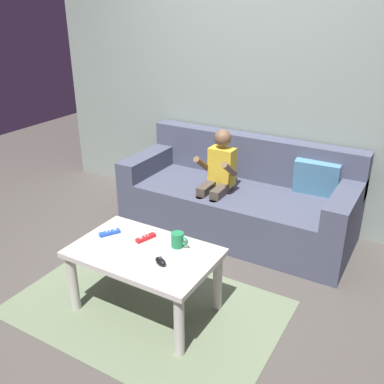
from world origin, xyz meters
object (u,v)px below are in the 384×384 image
object	(u,v)px
game_remote_red_near_edge	(146,238)
game_remote_blue_far_corner	(110,233)
person_seated_on_couch	(217,178)
coffee_table	(144,260)
couch	(240,200)
coffee_mug	(178,240)
nunchuk_black	(161,261)

from	to	relation	value
game_remote_red_near_edge	game_remote_blue_far_corner	xyz separation A→B (m)	(-0.24, -0.07, 0.00)
person_seated_on_couch	coffee_table	xyz separation A→B (m)	(0.06, -1.12, -0.15)
couch	coffee_table	world-z (taller)	couch
person_seated_on_couch	game_remote_blue_far_corner	xyz separation A→B (m)	(-0.25, -1.07, -0.07)
game_remote_blue_far_corner	coffee_table	bearing A→B (deg)	-9.12
person_seated_on_couch	game_remote_blue_far_corner	size ratio (longest dim) A/B	6.56
game_remote_blue_far_corner	coffee_mug	world-z (taller)	coffee_mug
nunchuk_black	game_remote_blue_far_corner	bearing A→B (deg)	165.84
coffee_table	coffee_mug	xyz separation A→B (m)	(0.16, 0.15, 0.12)
coffee_mug	nunchuk_black	bearing A→B (deg)	-85.52
game_remote_red_near_edge	coffee_mug	bearing A→B (deg)	8.16
game_remote_red_near_edge	person_seated_on_couch	bearing A→B (deg)	89.73
person_seated_on_couch	coffee_table	distance (m)	1.13
couch	person_seated_on_couch	world-z (taller)	person_seated_on_couch
couch	person_seated_on_couch	bearing A→B (deg)	-128.09
game_remote_red_near_edge	coffee_mug	world-z (taller)	coffee_mug
game_remote_red_near_edge	game_remote_blue_far_corner	size ratio (longest dim) A/B	1.04
game_remote_blue_far_corner	couch	bearing A→B (deg)	72.77
coffee_mug	couch	bearing A→B (deg)	94.23
coffee_table	game_remote_red_near_edge	size ratio (longest dim) A/B	6.22
couch	coffee_table	size ratio (longest dim) A/B	2.17
couch	game_remote_blue_far_corner	xyz separation A→B (m)	(-0.38, -1.24, 0.17)
person_seated_on_couch	game_remote_red_near_edge	distance (m)	1.00
person_seated_on_couch	game_remote_blue_far_corner	bearing A→B (deg)	-103.13
nunchuk_black	game_remote_blue_far_corner	distance (m)	0.50
coffee_mug	game_remote_blue_far_corner	bearing A→B (deg)	-168.24
nunchuk_black	person_seated_on_couch	bearing A→B (deg)	101.30
nunchuk_black	coffee_mug	world-z (taller)	coffee_mug
game_remote_red_near_edge	couch	bearing A→B (deg)	83.18
couch	person_seated_on_couch	distance (m)	0.33
game_remote_red_near_edge	game_remote_blue_far_corner	distance (m)	0.25
couch	nunchuk_black	size ratio (longest dim) A/B	19.48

